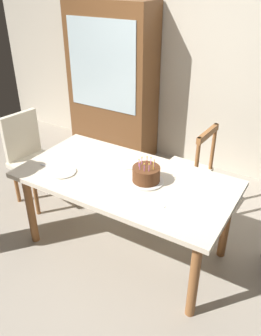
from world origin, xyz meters
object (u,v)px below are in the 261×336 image
at_px(chair_spindle_back, 186,173).
at_px(china_cabinet, 113,82).
at_px(plate_near_celebrant, 63,172).
at_px(plate_far_side, 129,163).
at_px(chair_upholstered, 30,154).
at_px(birthday_cake, 146,175).
at_px(dining_table, 125,186).

distance_m(chair_spindle_back, china_cabinet, 1.66).
bearing_deg(plate_near_celebrant, chair_spindle_back, 54.17).
bearing_deg(plate_far_side, chair_spindle_back, 61.18).
relative_size(chair_spindle_back, chair_upholstered, 1.00).
bearing_deg(birthday_cake, plate_near_celebrant, -160.55).
height_order(plate_far_side, chair_spindle_back, chair_spindle_back).
height_order(plate_near_celebrant, chair_spindle_back, chair_spindle_back).
height_order(dining_table, chair_spindle_back, chair_spindle_back).
bearing_deg(china_cabinet, plate_far_side, -51.80).
distance_m(chair_spindle_back, chair_upholstered, 1.60).
xyz_separation_m(plate_far_side, china_cabinet, (-1.07, 1.35, 0.21)).
bearing_deg(dining_table, plate_far_side, 113.15).
distance_m(dining_table, plate_near_celebrant, 0.53).
bearing_deg(chair_spindle_back, plate_near_celebrant, -125.83).
relative_size(birthday_cake, chair_upholstered, 0.29).
bearing_deg(chair_upholstered, dining_table, -7.45).
xyz_separation_m(birthday_cake, plate_far_side, (-0.26, 0.18, -0.06)).
bearing_deg(chair_spindle_back, birthday_cake, -93.80).
distance_m(dining_table, birthday_cake, 0.23).
distance_m(dining_table, plate_far_side, 0.24).
distance_m(birthday_cake, chair_spindle_back, 0.82).
distance_m(plate_near_celebrant, chair_spindle_back, 1.23).
bearing_deg(chair_spindle_back, china_cabinet, 150.20).
bearing_deg(chair_upholstered, plate_far_side, 1.90).
bearing_deg(plate_near_celebrant, birthday_cake, 19.45).
relative_size(dining_table, chair_spindle_back, 1.83).
distance_m(plate_near_celebrant, china_cabinet, 1.90).
bearing_deg(birthday_cake, chair_upholstered, 174.55).
bearing_deg(dining_table, birthday_cake, 8.94).
bearing_deg(chair_upholstered, china_cabinet, 85.79).
distance_m(dining_table, chair_spindle_back, 0.82).
bearing_deg(plate_near_celebrant, chair_upholstered, 154.76).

